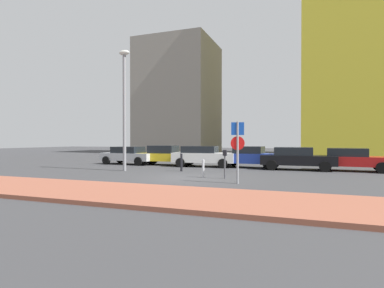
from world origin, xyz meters
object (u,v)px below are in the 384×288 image
(parked_car_silver, at_px, (129,155))
(parked_car_red, at_px, (351,159))
(street_lamp, at_px, (124,100))
(parked_car_white, at_px, (203,156))
(traffic_bollard_near, at_px, (203,168))
(parking_sign_post, at_px, (238,145))
(parking_meter, at_px, (225,160))
(traffic_bollard_mid, at_px, (181,162))
(parked_car_blue, at_px, (250,157))
(parked_car_yellow, at_px, (166,155))
(parked_car_black, at_px, (297,158))

(parked_car_silver, relative_size, parked_car_red, 1.01)
(parked_car_red, height_order, street_lamp, street_lamp)
(parked_car_white, distance_m, traffic_bollard_near, 6.45)
(street_lamp, bearing_deg, parking_sign_post, -22.25)
(parking_sign_post, relative_size, street_lamp, 0.36)
(parking_meter, bearing_deg, traffic_bollard_near, 174.26)
(parked_car_silver, xyz_separation_m, traffic_bollard_mid, (5.93, -3.59, -0.19))
(parked_car_silver, xyz_separation_m, parked_car_blue, (9.36, 0.31, 0.03))
(parked_car_white, bearing_deg, parked_car_yellow, 173.29)
(street_lamp, distance_m, traffic_bollard_near, 6.96)
(parked_car_silver, distance_m, parked_car_yellow, 3.08)
(parked_car_silver, height_order, parked_car_yellow, parked_car_yellow)
(parked_car_silver, bearing_deg, parked_car_blue, 1.88)
(parked_car_blue, relative_size, traffic_bollard_mid, 3.86)
(parked_car_silver, height_order, parked_car_black, parked_car_black)
(parked_car_silver, relative_size, parked_car_white, 0.99)
(parked_car_red, relative_size, traffic_bollard_mid, 4.09)
(parked_car_blue, bearing_deg, parking_meter, -90.59)
(parked_car_yellow, distance_m, traffic_bollard_near, 8.24)
(parked_car_silver, distance_m, parking_meter, 11.19)
(parked_car_silver, distance_m, traffic_bollard_mid, 6.93)
(traffic_bollard_mid, bearing_deg, parked_car_silver, 148.76)
(parked_car_blue, height_order, traffic_bollard_near, parked_car_blue)
(parked_car_yellow, xyz_separation_m, traffic_bollard_near, (5.09, -6.48, -0.29))
(parked_car_red, height_order, traffic_bollard_mid, parked_car_red)
(parked_car_silver, height_order, traffic_bollard_mid, parked_car_silver)
(parked_car_silver, relative_size, traffic_bollard_mid, 4.14)
(parked_car_yellow, bearing_deg, traffic_bollard_near, -51.86)
(parked_car_white, relative_size, parking_meter, 3.21)
(parked_car_red, bearing_deg, parking_meter, -134.75)
(parked_car_blue, distance_m, parking_sign_post, 8.12)
(parked_car_white, relative_size, parked_car_red, 1.03)
(parked_car_white, height_order, traffic_bollard_mid, parked_car_white)
(parked_car_blue, height_order, traffic_bollard_mid, parked_car_blue)
(parked_car_blue, distance_m, parking_meter, 6.55)
(parking_sign_post, bearing_deg, parked_car_yellow, 131.66)
(parked_car_white, bearing_deg, traffic_bollard_mid, -93.17)
(parking_meter, bearing_deg, parked_car_red, 45.25)
(parked_car_white, bearing_deg, parking_sign_post, -61.91)
(parked_car_white, height_order, traffic_bollard_near, parked_car_white)
(parked_car_blue, bearing_deg, parked_car_silver, -178.12)
(parked_car_red, relative_size, traffic_bollard_near, 4.81)
(parked_car_yellow, height_order, parked_car_red, parked_car_yellow)
(parked_car_silver, bearing_deg, parked_car_yellow, 6.61)
(parked_car_yellow, bearing_deg, parking_meter, -46.61)
(parking_meter, bearing_deg, parked_car_white, 116.95)
(parked_car_red, relative_size, street_lamp, 0.60)
(parked_car_blue, distance_m, parked_car_black, 3.13)
(parked_car_silver, height_order, street_lamp, street_lamp)
(parked_car_yellow, distance_m, traffic_bollard_mid, 4.88)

